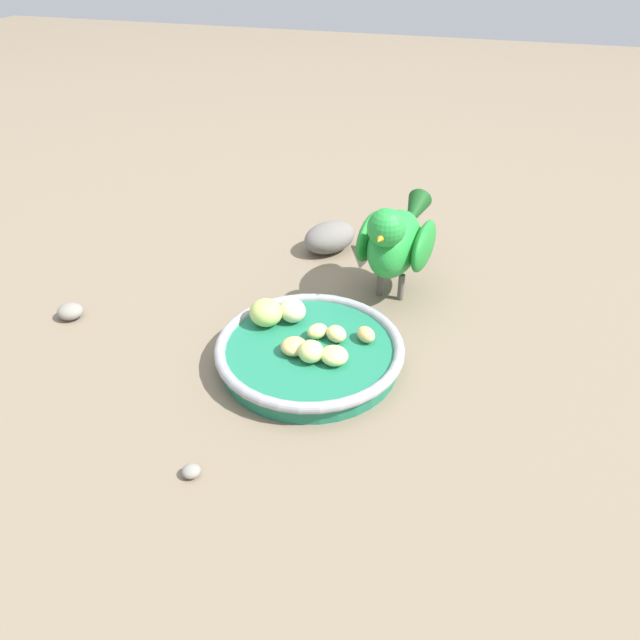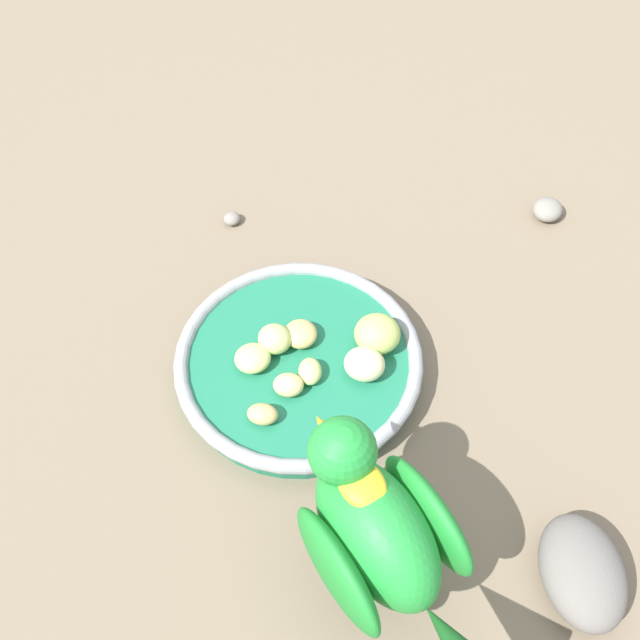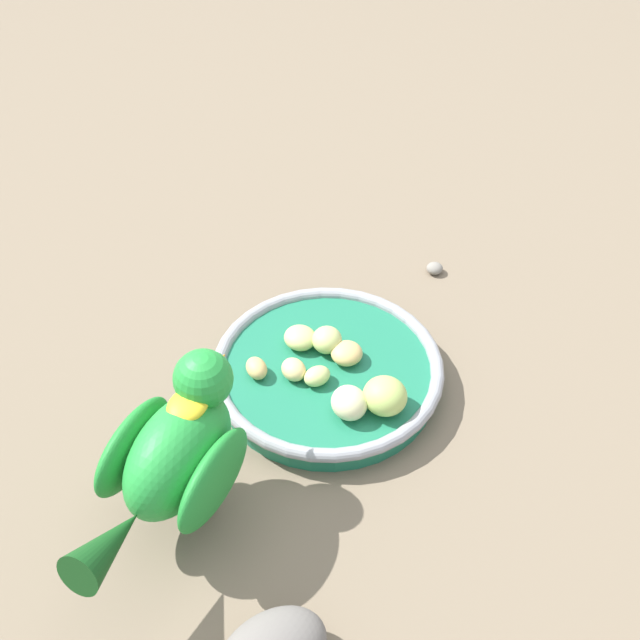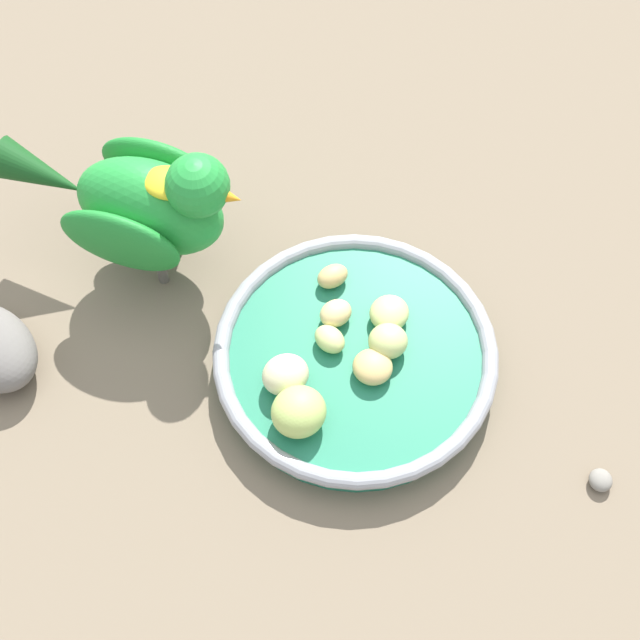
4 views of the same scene
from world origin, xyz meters
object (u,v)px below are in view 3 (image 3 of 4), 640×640
(apple_piece_0, at_px, (327,340))
(apple_piece_1, at_px, (293,370))
(feeding_bowl, at_px, (327,373))
(apple_piece_6, at_px, (349,403))
(apple_piece_5, at_px, (385,396))
(apple_piece_2, at_px, (350,354))
(apple_piece_7, at_px, (318,374))
(pebble_0, at_px, (435,268))
(parrot, at_px, (175,454))
(apple_piece_4, at_px, (256,368))
(apple_piece_3, at_px, (300,338))

(apple_piece_0, xyz_separation_m, apple_piece_1, (0.02, 0.04, -0.00))
(feeding_bowl, relative_size, apple_piece_6, 6.18)
(apple_piece_1, distance_m, apple_piece_6, 0.06)
(apple_piece_5, xyz_separation_m, apple_piece_6, (0.03, 0.02, -0.00))
(feeding_bowl, relative_size, apple_piece_2, 7.23)
(apple_piece_7, bearing_deg, feeding_bowl, -99.74)
(apple_piece_5, bearing_deg, apple_piece_1, -5.23)
(apple_piece_6, height_order, pebble_0, apple_piece_6)
(apple_piece_2, xyz_separation_m, apple_piece_7, (0.02, 0.03, -0.00))
(apple_piece_7, height_order, parrot, parrot)
(apple_piece_2, distance_m, pebble_0, 0.17)
(apple_piece_4, xyz_separation_m, pebble_0, (-0.11, -0.21, -0.02))
(apple_piece_0, distance_m, apple_piece_6, 0.08)
(apple_piece_2, bearing_deg, apple_piece_7, 59.60)
(apple_piece_3, relative_size, apple_piece_7, 1.22)
(feeding_bowl, relative_size, apple_piece_4, 8.47)
(apple_piece_1, distance_m, apple_piece_2, 0.05)
(apple_piece_1, xyz_separation_m, apple_piece_4, (0.03, 0.01, -0.00))
(feeding_bowl, bearing_deg, apple_piece_3, -29.68)
(pebble_0, bearing_deg, apple_piece_0, 68.88)
(apple_piece_6, height_order, parrot, parrot)
(parrot, relative_size, pebble_0, 11.68)
(apple_piece_6, bearing_deg, apple_piece_2, -72.54)
(apple_piece_0, height_order, apple_piece_7, apple_piece_0)
(apple_piece_1, bearing_deg, feeding_bowl, -140.18)
(feeding_bowl, distance_m, parrot, 0.19)
(apple_piece_5, bearing_deg, apple_piece_0, -36.18)
(apple_piece_5, bearing_deg, apple_piece_4, 0.01)
(feeding_bowl, bearing_deg, apple_piece_6, 127.82)
(apple_piece_3, distance_m, parrot, 0.19)
(apple_piece_2, xyz_separation_m, apple_piece_3, (0.05, -0.00, 0.00))
(apple_piece_1, height_order, apple_piece_4, apple_piece_1)
(apple_piece_5, bearing_deg, apple_piece_6, 30.12)
(parrot, bearing_deg, apple_piece_4, 4.66)
(parrot, bearing_deg, apple_piece_6, -30.78)
(feeding_bowl, relative_size, apple_piece_7, 8.42)
(apple_piece_1, bearing_deg, apple_piece_5, 174.77)
(apple_piece_0, relative_size, apple_piece_4, 1.16)
(apple_piece_0, height_order, pebble_0, apple_piece_0)
(feeding_bowl, relative_size, apple_piece_1, 8.39)
(feeding_bowl, distance_m, apple_piece_6, 0.06)
(apple_piece_4, xyz_separation_m, apple_piece_6, (-0.09, 0.02, 0.01))
(pebble_0, bearing_deg, apple_piece_6, 84.90)
(parrot, xyz_separation_m, pebble_0, (-0.11, -0.35, -0.07))
(feeding_bowl, height_order, apple_piece_7, apple_piece_7)
(apple_piece_2, height_order, apple_piece_6, apple_piece_6)
(feeding_bowl, distance_m, apple_piece_0, 0.03)
(apple_piece_6, distance_m, parrot, 0.16)
(apple_piece_3, distance_m, pebble_0, 0.19)
(apple_piece_5, height_order, pebble_0, apple_piece_5)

